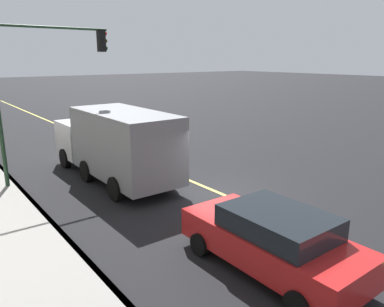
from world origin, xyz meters
The scene contains 6 objects.
ground centered at (0.00, 0.00, 0.00)m, with size 200.00×200.00×0.00m, color black.
curb_edge centered at (0.00, 6.01, 0.07)m, with size 80.00×0.16×0.15m, color slate.
lane_stripe_center centered at (0.00, 0.00, 0.01)m, with size 80.00×0.16×0.01m, color #D8CC4C.
car_red centered at (-4.63, 2.50, 0.81)m, with size 4.69×2.12×1.56m.
truck_gray centered at (4.01, 2.34, 1.59)m, with size 7.74×2.52×3.00m.
traffic_light_mast centered at (5.50, 4.67, 4.43)m, with size 0.28×4.63×6.47m.
Camera 1 is at (-9.92, 8.97, 5.02)m, focal length 34.84 mm.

